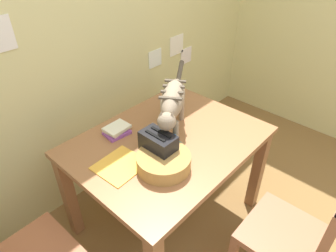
{
  "coord_description": "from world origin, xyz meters",
  "views": [
    {
      "loc": [
        -1.01,
        -0.01,
        1.86
      ],
      "look_at": [
        0.07,
        0.98,
        0.83
      ],
      "focal_mm": 31.97,
      "sensor_mm": 36.0,
      "label": 1
    }
  ],
  "objects_px": {
    "cat": "(173,101)",
    "wooden_chair_far": "(293,237)",
    "magazine": "(120,165)",
    "dining_table": "(168,151)",
    "saucer_bowl": "(167,152)",
    "coffee_mug": "(167,143)",
    "toaster": "(158,147)",
    "book_stack": "(117,130)",
    "wicker_basket": "(164,161)"
  },
  "relations": [
    {
      "from": "book_stack",
      "to": "toaster",
      "type": "xyz_separation_m",
      "value": [
        0.0,
        -0.36,
        0.06
      ]
    },
    {
      "from": "dining_table",
      "to": "coffee_mug",
      "type": "bearing_deg",
      "value": -139.47
    },
    {
      "from": "book_stack",
      "to": "cat",
      "type": "bearing_deg",
      "value": -45.64
    },
    {
      "from": "saucer_bowl",
      "to": "toaster",
      "type": "xyz_separation_m",
      "value": [
        -0.05,
        0.01,
        0.07
      ]
    },
    {
      "from": "book_stack",
      "to": "toaster",
      "type": "relative_size",
      "value": 0.88
    },
    {
      "from": "saucer_bowl",
      "to": "coffee_mug",
      "type": "bearing_deg",
      "value": 0.0
    },
    {
      "from": "cat",
      "to": "magazine",
      "type": "height_order",
      "value": "cat"
    },
    {
      "from": "coffee_mug",
      "to": "wooden_chair_far",
      "type": "relative_size",
      "value": 0.13
    },
    {
      "from": "book_stack",
      "to": "wicker_basket",
      "type": "xyz_separation_m",
      "value": [
        -0.03,
        -0.43,
        0.02
      ]
    },
    {
      "from": "cat",
      "to": "magazine",
      "type": "xyz_separation_m",
      "value": [
        -0.43,
        0.0,
        -0.22
      ]
    },
    {
      "from": "cat",
      "to": "coffee_mug",
      "type": "xyz_separation_m",
      "value": [
        -0.18,
        -0.12,
        -0.15
      ]
    },
    {
      "from": "cat",
      "to": "toaster",
      "type": "bearing_deg",
      "value": 81.21
    },
    {
      "from": "cat",
      "to": "saucer_bowl",
      "type": "height_order",
      "value": "cat"
    },
    {
      "from": "dining_table",
      "to": "toaster",
      "type": "height_order",
      "value": "toaster"
    },
    {
      "from": "cat",
      "to": "wooden_chair_far",
      "type": "distance_m",
      "value": 0.99
    },
    {
      "from": "cat",
      "to": "book_stack",
      "type": "distance_m",
      "value": 0.4
    },
    {
      "from": "book_stack",
      "to": "wooden_chair_far",
      "type": "bearing_deg",
      "value": -76.88
    },
    {
      "from": "toaster",
      "to": "cat",
      "type": "bearing_deg",
      "value": 24.78
    },
    {
      "from": "cat",
      "to": "book_stack",
      "type": "height_order",
      "value": "cat"
    },
    {
      "from": "toaster",
      "to": "book_stack",
      "type": "bearing_deg",
      "value": 90.75
    },
    {
      "from": "cat",
      "to": "saucer_bowl",
      "type": "xyz_separation_m",
      "value": [
        -0.19,
        -0.12,
        -0.21
      ]
    },
    {
      "from": "cat",
      "to": "wicker_basket",
      "type": "xyz_separation_m",
      "value": [
        -0.27,
        -0.18,
        -0.18
      ]
    },
    {
      "from": "dining_table",
      "to": "wooden_chair_far",
      "type": "height_order",
      "value": "wooden_chair_far"
    },
    {
      "from": "coffee_mug",
      "to": "magazine",
      "type": "distance_m",
      "value": 0.29
    },
    {
      "from": "cat",
      "to": "saucer_bowl",
      "type": "bearing_deg",
      "value": 90.0
    },
    {
      "from": "toaster",
      "to": "wooden_chair_far",
      "type": "height_order",
      "value": "wooden_chair_far"
    },
    {
      "from": "dining_table",
      "to": "toaster",
      "type": "xyz_separation_m",
      "value": [
        -0.17,
        -0.08,
        0.18
      ]
    },
    {
      "from": "cat",
      "to": "wicker_basket",
      "type": "bearing_deg",
      "value": 90.05
    },
    {
      "from": "coffee_mug",
      "to": "wooden_chair_far",
      "type": "distance_m",
      "value": 0.84
    },
    {
      "from": "saucer_bowl",
      "to": "dining_table",
      "type": "bearing_deg",
      "value": 39.59
    },
    {
      "from": "saucer_bowl",
      "to": "toaster",
      "type": "height_order",
      "value": "toaster"
    },
    {
      "from": "saucer_bowl",
      "to": "coffee_mug",
      "type": "height_order",
      "value": "coffee_mug"
    },
    {
      "from": "dining_table",
      "to": "cat",
      "type": "relative_size",
      "value": 1.85
    },
    {
      "from": "book_stack",
      "to": "wicker_basket",
      "type": "bearing_deg",
      "value": -93.93
    },
    {
      "from": "saucer_bowl",
      "to": "wooden_chair_far",
      "type": "xyz_separation_m",
      "value": [
        0.2,
        -0.73,
        -0.3
      ]
    },
    {
      "from": "cat",
      "to": "book_stack",
      "type": "xyz_separation_m",
      "value": [
        -0.24,
        0.25,
        -0.2
      ]
    },
    {
      "from": "magazine",
      "to": "saucer_bowl",
      "type": "bearing_deg",
      "value": -30.93
    },
    {
      "from": "book_stack",
      "to": "coffee_mug",
      "type": "bearing_deg",
      "value": -80.49
    },
    {
      "from": "saucer_bowl",
      "to": "coffee_mug",
      "type": "relative_size",
      "value": 1.74
    },
    {
      "from": "dining_table",
      "to": "toaster",
      "type": "distance_m",
      "value": 0.26
    },
    {
      "from": "wicker_basket",
      "to": "toaster",
      "type": "bearing_deg",
      "value": 64.33
    },
    {
      "from": "dining_table",
      "to": "magazine",
      "type": "height_order",
      "value": "magazine"
    },
    {
      "from": "saucer_bowl",
      "to": "wicker_basket",
      "type": "bearing_deg",
      "value": -146.26
    },
    {
      "from": "wicker_basket",
      "to": "dining_table",
      "type": "bearing_deg",
      "value": 37.13
    },
    {
      "from": "cat",
      "to": "coffee_mug",
      "type": "height_order",
      "value": "cat"
    },
    {
      "from": "wooden_chair_far",
      "to": "saucer_bowl",
      "type": "bearing_deg",
      "value": 104.26
    },
    {
      "from": "book_stack",
      "to": "wicker_basket",
      "type": "relative_size",
      "value": 0.6
    },
    {
      "from": "magazine",
      "to": "wooden_chair_far",
      "type": "relative_size",
      "value": 0.28
    },
    {
      "from": "saucer_bowl",
      "to": "book_stack",
      "type": "bearing_deg",
      "value": 98.96
    },
    {
      "from": "toaster",
      "to": "saucer_bowl",
      "type": "bearing_deg",
      "value": -13.0
    }
  ]
}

